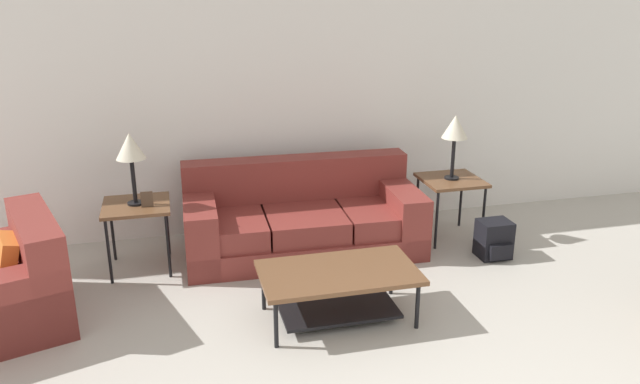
{
  "coord_description": "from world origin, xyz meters",
  "views": [
    {
      "loc": [
        -1.19,
        -1.33,
        2.44
      ],
      "look_at": [
        -0.04,
        3.29,
        0.8
      ],
      "focal_mm": 35.0,
      "sensor_mm": 36.0,
      "label": 1
    }
  ],
  "objects_px": {
    "coffee_table": "(338,283)",
    "side_table_left": "(137,210)",
    "side_table_right": "(451,184)",
    "backpack": "(494,240)",
    "table_lamp_right": "(455,129)",
    "table_lamp_left": "(130,149)",
    "armchair": "(0,288)",
    "couch": "(302,220)"
  },
  "relations": [
    {
      "from": "couch",
      "to": "table_lamp_right",
      "type": "xyz_separation_m",
      "value": [
        1.47,
        -0.06,
        0.8
      ]
    },
    {
      "from": "side_table_right",
      "to": "backpack",
      "type": "relative_size",
      "value": 1.74
    },
    {
      "from": "couch",
      "to": "table_lamp_right",
      "type": "relative_size",
      "value": 3.49
    },
    {
      "from": "couch",
      "to": "armchair",
      "type": "xyz_separation_m",
      "value": [
        -2.44,
        -0.78,
        -0.0
      ]
    },
    {
      "from": "side_table_right",
      "to": "backpack",
      "type": "bearing_deg",
      "value": -69.47
    },
    {
      "from": "armchair",
      "to": "side_table_right",
      "type": "height_order",
      "value": "armchair"
    },
    {
      "from": "side_table_right",
      "to": "table_lamp_left",
      "type": "bearing_deg",
      "value": 180.0
    },
    {
      "from": "armchair",
      "to": "table_lamp_left",
      "type": "bearing_deg",
      "value": 36.63
    },
    {
      "from": "table_lamp_right",
      "to": "table_lamp_left",
      "type": "bearing_deg",
      "value": 180.0
    },
    {
      "from": "table_lamp_right",
      "to": "backpack",
      "type": "relative_size",
      "value": 1.79
    },
    {
      "from": "coffee_table",
      "to": "backpack",
      "type": "distance_m",
      "value": 1.83
    },
    {
      "from": "side_table_right",
      "to": "backpack",
      "type": "height_order",
      "value": "side_table_right"
    },
    {
      "from": "coffee_table",
      "to": "side_table_left",
      "type": "relative_size",
      "value": 1.92
    },
    {
      "from": "table_lamp_left",
      "to": "backpack",
      "type": "relative_size",
      "value": 1.79
    },
    {
      "from": "coffee_table",
      "to": "couch",
      "type": "bearing_deg",
      "value": 89.37
    },
    {
      "from": "couch",
      "to": "side_table_right",
      "type": "distance_m",
      "value": 1.49
    },
    {
      "from": "table_lamp_left",
      "to": "backpack",
      "type": "bearing_deg",
      "value": -9.73
    },
    {
      "from": "couch",
      "to": "side_table_left",
      "type": "height_order",
      "value": "couch"
    },
    {
      "from": "couch",
      "to": "backpack",
      "type": "relative_size",
      "value": 6.25
    },
    {
      "from": "armchair",
      "to": "side_table_right",
      "type": "xyz_separation_m",
      "value": [
        3.9,
        0.72,
        0.26
      ]
    },
    {
      "from": "coffee_table",
      "to": "side_table_right",
      "type": "relative_size",
      "value": 1.92
    },
    {
      "from": "side_table_left",
      "to": "table_lamp_right",
      "type": "bearing_deg",
      "value": 0.0
    },
    {
      "from": "coffee_table",
      "to": "table_lamp_left",
      "type": "relative_size",
      "value": 1.87
    },
    {
      "from": "table_lamp_right",
      "to": "couch",
      "type": "bearing_deg",
      "value": 177.78
    },
    {
      "from": "table_lamp_right",
      "to": "side_table_left",
      "type": "bearing_deg",
      "value": -180.0
    },
    {
      "from": "coffee_table",
      "to": "side_table_left",
      "type": "distance_m",
      "value": 1.94
    },
    {
      "from": "side_table_left",
      "to": "table_lamp_right",
      "type": "relative_size",
      "value": 0.97
    },
    {
      "from": "coffee_table",
      "to": "side_table_left",
      "type": "xyz_separation_m",
      "value": [
        -1.46,
        1.25,
        0.25
      ]
    },
    {
      "from": "side_table_right",
      "to": "table_lamp_right",
      "type": "relative_size",
      "value": 0.97
    },
    {
      "from": "table_lamp_left",
      "to": "backpack",
      "type": "height_order",
      "value": "table_lamp_left"
    },
    {
      "from": "armchair",
      "to": "table_lamp_left",
      "type": "relative_size",
      "value": 2.09
    },
    {
      "from": "armchair",
      "to": "backpack",
      "type": "xyz_separation_m",
      "value": [
        4.11,
        0.18,
        -0.12
      ]
    },
    {
      "from": "side_table_left",
      "to": "side_table_right",
      "type": "xyz_separation_m",
      "value": [
        2.94,
        0.0,
        0.0
      ]
    },
    {
      "from": "couch",
      "to": "backpack",
      "type": "xyz_separation_m",
      "value": [
        1.67,
        -0.6,
        -0.12
      ]
    },
    {
      "from": "side_table_right",
      "to": "table_lamp_left",
      "type": "relative_size",
      "value": 0.97
    },
    {
      "from": "couch",
      "to": "backpack",
      "type": "bearing_deg",
      "value": -19.63
    },
    {
      "from": "coffee_table",
      "to": "table_lamp_right",
      "type": "height_order",
      "value": "table_lamp_right"
    },
    {
      "from": "couch",
      "to": "side_table_right",
      "type": "relative_size",
      "value": 3.6
    },
    {
      "from": "table_lamp_right",
      "to": "backpack",
      "type": "height_order",
      "value": "table_lamp_right"
    },
    {
      "from": "armchair",
      "to": "side_table_left",
      "type": "distance_m",
      "value": 1.23
    },
    {
      "from": "armchair",
      "to": "backpack",
      "type": "relative_size",
      "value": 3.74
    },
    {
      "from": "couch",
      "to": "side_table_left",
      "type": "xyz_separation_m",
      "value": [
        -1.47,
        -0.06,
        0.26
      ]
    }
  ]
}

